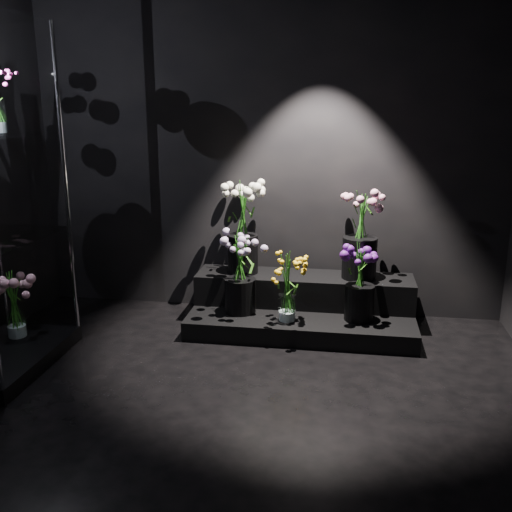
# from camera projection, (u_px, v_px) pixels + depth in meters

# --- Properties ---
(floor) EXTENTS (4.00, 4.00, 0.00)m
(floor) POSITION_uv_depth(u_px,v_px,m) (219.00, 429.00, 3.24)
(floor) COLOR black
(floor) RESTS_ON ground
(wall_back) EXTENTS (4.00, 0.00, 4.00)m
(wall_back) POSITION_uv_depth(u_px,v_px,m) (268.00, 151.00, 4.78)
(wall_back) COLOR black
(wall_back) RESTS_ON floor
(display_riser) EXTENTS (1.80, 0.80, 0.40)m
(display_riser) POSITION_uv_depth(u_px,v_px,m) (303.00, 306.00, 4.71)
(display_riser) COLOR black
(display_riser) RESTS_ON floor
(bouquet_orange_bells) EXTENTS (0.29, 0.29, 0.53)m
(bouquet_orange_bells) POSITION_uv_depth(u_px,v_px,m) (287.00, 287.00, 4.37)
(bouquet_orange_bells) COLOR white
(bouquet_orange_bells) RESTS_ON display_riser
(bouquet_lilac) EXTENTS (0.46, 0.46, 0.63)m
(bouquet_lilac) POSITION_uv_depth(u_px,v_px,m) (240.00, 269.00, 4.53)
(bouquet_lilac) COLOR black
(bouquet_lilac) RESTS_ON display_riser
(bouquet_purple) EXTENTS (0.44, 0.44, 0.61)m
(bouquet_purple) POSITION_uv_depth(u_px,v_px,m) (360.00, 277.00, 4.37)
(bouquet_purple) COLOR black
(bouquet_purple) RESTS_ON display_riser
(bouquet_cream_roses) EXTENTS (0.52, 0.52, 0.79)m
(bouquet_cream_roses) POSITION_uv_depth(u_px,v_px,m) (243.00, 218.00, 4.71)
(bouquet_cream_roses) COLOR black
(bouquet_cream_roses) RESTS_ON display_riser
(bouquet_pink_roses) EXTENTS (0.46, 0.46, 0.72)m
(bouquet_pink_roses) POSITION_uv_depth(u_px,v_px,m) (361.00, 229.00, 4.58)
(bouquet_pink_roses) COLOR black
(bouquet_pink_roses) RESTS_ON display_riser
(bouquet_case_base_pink) EXTENTS (0.36, 0.36, 0.50)m
(bouquet_case_base_pink) POSITION_uv_depth(u_px,v_px,m) (14.00, 303.00, 4.18)
(bouquet_case_base_pink) COLOR white
(bouquet_case_base_pink) RESTS_ON display_case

